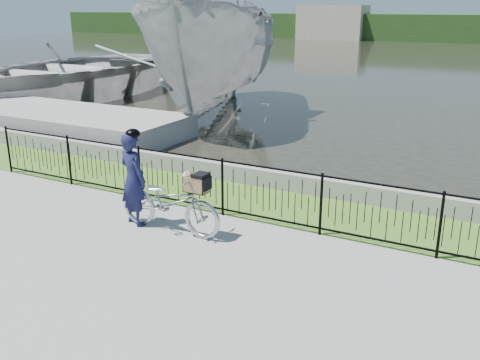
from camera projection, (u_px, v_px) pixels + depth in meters
The scene contains 11 objects.
ground at pixel (227, 258), 8.67m from camera, with size 120.00×120.00×0.00m, color gray.
grass_strip at pixel (290, 207), 10.85m from camera, with size 60.00×2.00×0.01m, color #467023.
water at pixel (465, 66), 36.34m from camera, with size 120.00×120.00×0.00m, color black.
quay_wall at pixel (308, 184), 11.63m from camera, with size 60.00×0.30×0.40m, color gray.
fence at pixel (269, 195), 9.84m from camera, with size 14.00×0.06×1.15m, color black, non-canonical shape.
far_building_left at pixel (333, 22), 64.75m from camera, with size 8.00×4.00×4.00m, color #AC9E8A.
dock at pixel (45, 119), 17.66m from camera, with size 10.00×3.00×0.70m, color gray.
bicycle_rig at pixel (170, 202), 9.55m from camera, with size 2.09×0.73×1.21m.
cyclist at pixel (133, 178), 9.78m from camera, with size 0.74×0.60×1.82m.
boat_near at pixel (217, 53), 19.60m from camera, with size 7.78×12.03×6.15m.
boat_far at pixel (77, 70), 23.65m from camera, with size 8.63×11.71×2.35m.
Camera 1 is at (3.89, -6.83, 3.90)m, focal length 40.00 mm.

